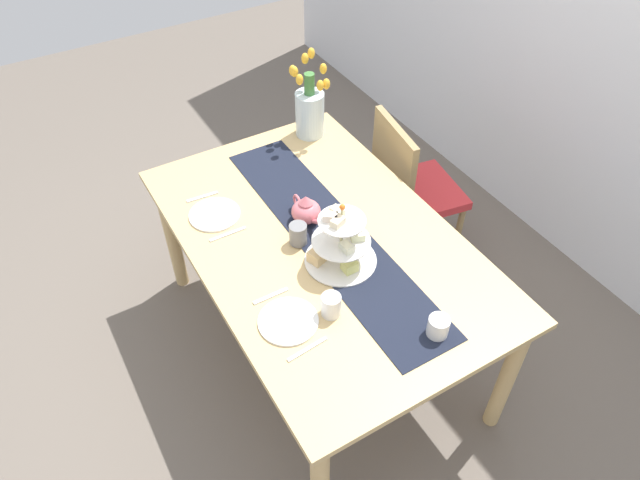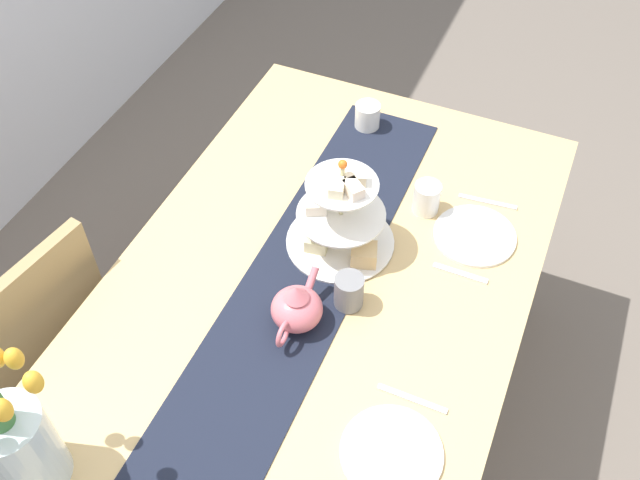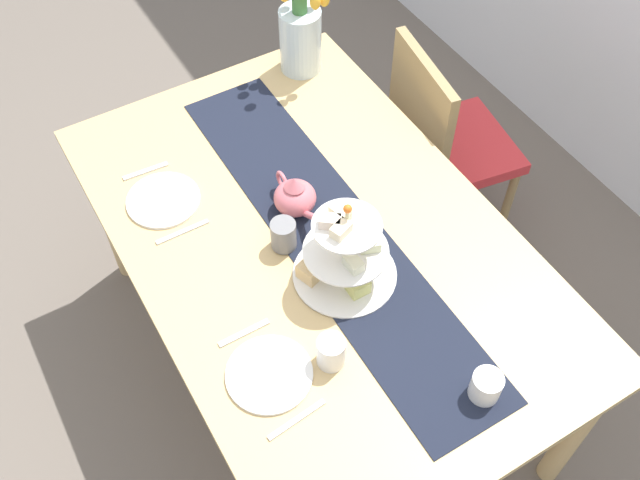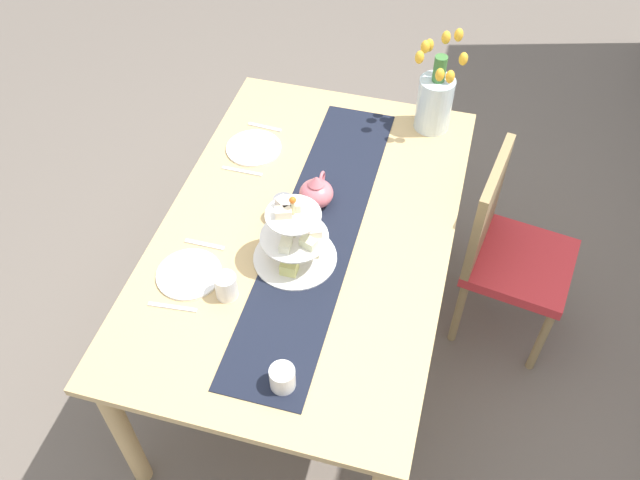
# 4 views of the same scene
# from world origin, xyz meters

# --- Properties ---
(ground_plane) EXTENTS (8.00, 8.00, 0.00)m
(ground_plane) POSITION_xyz_m (0.00, 0.00, 0.00)
(ground_plane) COLOR #6B6056
(dining_table) EXTENTS (1.69, 1.07, 0.77)m
(dining_table) POSITION_xyz_m (0.00, 0.00, 0.67)
(dining_table) COLOR tan
(dining_table) RESTS_ON ground_plane
(chair_left) EXTENTS (0.48, 0.48, 0.91)m
(chair_left) POSITION_xyz_m (-0.34, 0.76, 0.50)
(chair_left) COLOR #9C8254
(chair_left) RESTS_ON ground_plane
(table_runner) EXTENTS (1.47, 0.30, 0.00)m
(table_runner) POSITION_xyz_m (0.00, 0.04, 0.77)
(table_runner) COLOR black
(table_runner) RESTS_ON dining_table
(tiered_cake_stand) EXTENTS (0.30, 0.30, 0.30)m
(tiered_cake_stand) POSITION_xyz_m (0.15, -0.00, 0.86)
(tiered_cake_stand) COLOR beige
(tiered_cake_stand) RESTS_ON table_runner
(teapot) EXTENTS (0.24, 0.13, 0.14)m
(teapot) POSITION_xyz_m (-0.13, 0.00, 0.83)
(teapot) COLOR #D66B75
(teapot) RESTS_ON table_runner
(tulip_vase) EXTENTS (0.19, 0.20, 0.44)m
(tulip_vase) POSITION_xyz_m (-0.71, 0.35, 0.92)
(tulip_vase) COLOR silver
(tulip_vase) RESTS_ON dining_table
(cream_jug) EXTENTS (0.08, 0.08, 0.08)m
(cream_jug) POSITION_xyz_m (0.65, 0.11, 0.81)
(cream_jug) COLOR white
(cream_jug) RESTS_ON dining_table
(dinner_plate_left) EXTENTS (0.23, 0.23, 0.01)m
(dinner_plate_left) POSITION_xyz_m (-0.37, -0.34, 0.77)
(dinner_plate_left) COLOR white
(dinner_plate_left) RESTS_ON dining_table
(fork_left) EXTENTS (0.03, 0.15, 0.01)m
(fork_left) POSITION_xyz_m (-0.52, -0.34, 0.77)
(fork_left) COLOR silver
(fork_left) RESTS_ON dining_table
(knife_left) EXTENTS (0.01, 0.17, 0.01)m
(knife_left) POSITION_xyz_m (-0.23, -0.34, 0.77)
(knife_left) COLOR silver
(knife_left) RESTS_ON dining_table
(dinner_plate_right) EXTENTS (0.23, 0.23, 0.01)m
(dinner_plate_right) POSITION_xyz_m (0.33, -0.34, 0.77)
(dinner_plate_right) COLOR white
(dinner_plate_right) RESTS_ON dining_table
(fork_right) EXTENTS (0.02, 0.15, 0.01)m
(fork_right) POSITION_xyz_m (0.18, -0.34, 0.77)
(fork_right) COLOR silver
(fork_right) RESTS_ON dining_table
(knife_right) EXTENTS (0.03, 0.17, 0.01)m
(knife_right) POSITION_xyz_m (0.47, -0.34, 0.77)
(knife_right) COLOR silver
(knife_right) RESTS_ON dining_table
(mug_grey) EXTENTS (0.08, 0.08, 0.09)m
(mug_grey) POSITION_xyz_m (-0.03, -0.10, 0.82)
(mug_grey) COLOR slate
(mug_grey) RESTS_ON table_runner
(mug_white_text) EXTENTS (0.08, 0.08, 0.09)m
(mug_white_text) POSITION_xyz_m (0.37, -0.18, 0.81)
(mug_white_text) COLOR white
(mug_white_text) RESTS_ON dining_table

